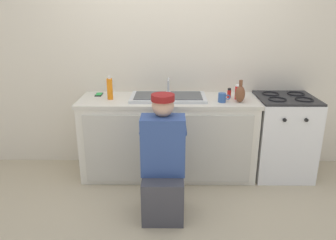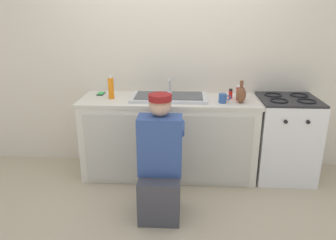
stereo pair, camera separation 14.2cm
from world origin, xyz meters
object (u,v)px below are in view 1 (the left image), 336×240
plumber_person (163,167)px  soda_cup_red (239,92)px  soap_bottle_orange (110,89)px  sink_double_basin (168,97)px  cell_phone (99,94)px  stove_range (282,136)px  spice_bottle_red (229,93)px  vase_decorative (240,94)px  coffee_mug (222,98)px

plumber_person → soda_cup_red: 1.20m
soda_cup_red → soap_bottle_orange: bearing=-179.5°
sink_double_basin → cell_phone: (-0.77, 0.15, -0.01)m
stove_range → plumber_person: (-1.30, -0.79, 0.01)m
spice_bottle_red → vase_decorative: 0.20m
spice_bottle_red → vase_decorative: vase_decorative is taller
sink_double_basin → soda_cup_red: size_ratio=5.26×
soap_bottle_orange → soda_cup_red: bearing=0.5°
vase_decorative → cell_phone: 1.54m
vase_decorative → stove_range: bearing=14.3°
spice_bottle_red → cell_phone: (-1.43, 0.11, -0.04)m
sink_double_basin → vase_decorative: 0.75m
sink_double_basin → stove_range: (1.26, -0.00, -0.44)m
sink_double_basin → plumber_person: size_ratio=0.72×
soda_cup_red → sink_double_basin: bearing=178.5°
sink_double_basin → plumber_person: plumber_person is taller
stove_range → spice_bottle_red: bearing=176.3°
plumber_person → soap_bottle_orange: (-0.58, 0.76, 0.53)m
spice_bottle_red → soda_cup_red: size_ratio=0.69×
cell_phone → soda_cup_red: bearing=-6.3°
cell_phone → soda_cup_red: (1.52, -0.17, 0.07)m
vase_decorative → coffee_mug: bearing=-179.5°
stove_range → plumber_person: size_ratio=0.82×
soda_cup_red → cell_phone: bearing=173.7°
vase_decorative → plumber_person: bearing=-139.6°
stove_range → soda_cup_red: (-0.52, -0.02, 0.50)m
coffee_mug → stove_range: bearing=10.9°
plumber_person → cell_phone: (-0.74, 0.94, 0.42)m
sink_double_basin → plumber_person: bearing=-92.7°
soda_cup_red → spice_bottle_red: bearing=148.0°
sink_double_basin → soda_cup_red: sink_double_basin is taller
soda_cup_red → plumber_person: bearing=-135.3°
soda_cup_red → coffee_mug: bearing=-147.9°
coffee_mug → soda_cup_red: size_ratio=0.83×
plumber_person → coffee_mug: bearing=47.8°
stove_range → spice_bottle_red: spice_bottle_red is taller
stove_range → soap_bottle_orange: 1.95m
spice_bottle_red → soap_bottle_orange: soap_bottle_orange is taller
vase_decorative → cell_phone: bearing=169.4°
plumber_person → spice_bottle_red: plumber_person is taller
stove_range → coffee_mug: coffee_mug is taller
sink_double_basin → soda_cup_red: bearing=-1.5°
sink_double_basin → coffee_mug: bearing=-14.0°
soda_cup_red → stove_range: bearing=2.0°
sink_double_basin → vase_decorative: vase_decorative is taller
sink_double_basin → soap_bottle_orange: bearing=-176.9°
soap_bottle_orange → plumber_person: bearing=-52.9°
vase_decorative → soap_bottle_orange: (-1.35, 0.10, 0.02)m
spice_bottle_red → cell_phone: 1.43m
vase_decorative → soap_bottle_orange: 1.35m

